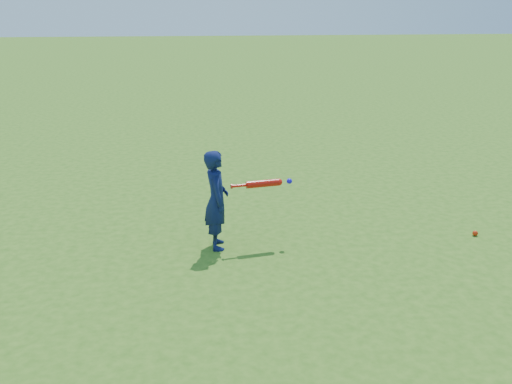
% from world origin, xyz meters
% --- Properties ---
extents(ground, '(80.00, 80.00, 0.00)m').
position_xyz_m(ground, '(0.00, 0.00, 0.00)').
color(ground, '#346518').
rests_on(ground, ground).
extents(child, '(0.32, 0.46, 1.24)m').
position_xyz_m(child, '(-0.71, 0.41, 0.62)').
color(child, '#0E1745').
rests_on(child, ground).
extents(ground_ball_red, '(0.07, 0.07, 0.07)m').
position_xyz_m(ground_ball_red, '(2.64, 0.41, 0.04)').
color(ground_ball_red, red).
rests_on(ground_ball_red, ground).
extents(bat_swing, '(0.77, 0.20, 0.09)m').
position_xyz_m(bat_swing, '(-0.11, 0.47, 0.79)').
color(bat_swing, red).
rests_on(bat_swing, ground).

